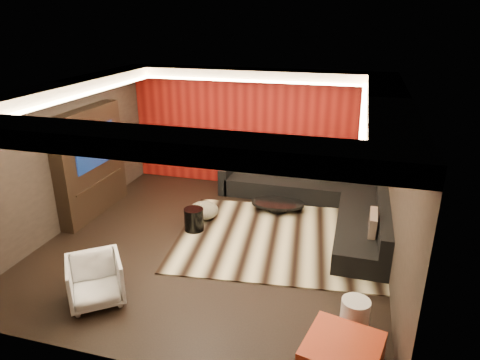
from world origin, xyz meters
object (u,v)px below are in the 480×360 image
(white_side_table, at_px, (355,316))
(armchair, at_px, (95,280))
(sectional_sofa, at_px, (322,201))
(coffee_table, at_px, (278,206))
(drum_stool, at_px, (194,219))
(orange_ottoman, at_px, (342,355))

(white_side_table, relative_size, armchair, 0.62)
(armchair, distance_m, sectional_sofa, 4.84)
(white_side_table, xyz_separation_m, sectional_sofa, (-0.77, 3.55, 0.03))
(coffee_table, bearing_deg, white_side_table, -63.55)
(drum_stool, distance_m, white_side_table, 3.67)
(coffee_table, relative_size, armchair, 1.47)
(orange_ottoman, xyz_separation_m, sectional_sofa, (-0.65, 4.26, 0.07))
(coffee_table, relative_size, white_side_table, 2.39)
(white_side_table, bearing_deg, sectional_sofa, 102.16)
(white_side_table, bearing_deg, orange_ottoman, -99.63)
(orange_ottoman, height_order, sectional_sofa, sectional_sofa)
(white_side_table, xyz_separation_m, armchair, (-3.62, -0.36, 0.11))
(orange_ottoman, xyz_separation_m, armchair, (-3.49, 0.35, 0.16))
(armchair, bearing_deg, sectional_sofa, 16.46)
(white_side_table, xyz_separation_m, orange_ottoman, (-0.12, -0.71, -0.05))
(coffee_table, xyz_separation_m, white_side_table, (1.67, -3.35, 0.12))
(armchair, relative_size, sectional_sofa, 0.21)
(drum_stool, bearing_deg, armchair, -103.22)
(orange_ottoman, relative_size, armchair, 1.11)
(drum_stool, bearing_deg, sectional_sofa, 33.43)
(sectional_sofa, bearing_deg, drum_stool, -146.57)
(coffee_table, bearing_deg, drum_stool, -136.76)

